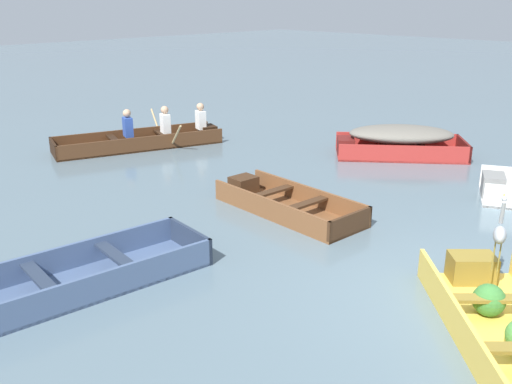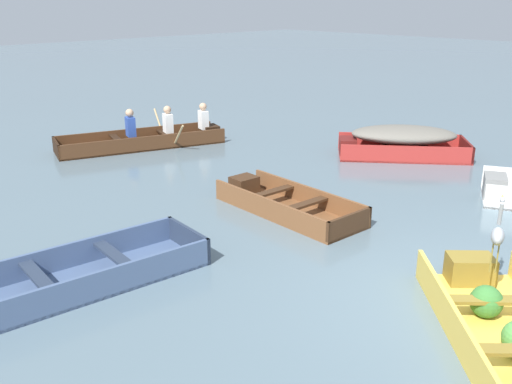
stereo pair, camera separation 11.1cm
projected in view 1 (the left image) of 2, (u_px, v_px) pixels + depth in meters
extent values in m
plane|color=slate|center=(475.00, 305.00, 6.47)|extent=(80.00, 80.00, 0.00)
cube|color=#E5BC47|center=(461.00, 329.00, 5.66)|extent=(2.19, 2.14, 0.37)
cube|color=olive|center=(472.00, 268.00, 6.90)|extent=(0.63, 0.63, 0.33)
cube|color=olive|center=(501.00, 299.00, 6.05)|extent=(0.87, 0.89, 0.04)
sphere|color=#387533|center=(489.00, 300.00, 6.14)|extent=(0.35, 0.35, 0.35)
cube|color=brown|center=(288.00, 211.00, 9.23)|extent=(1.10, 2.64, 0.04)
cube|color=brown|center=(268.00, 209.00, 8.90)|extent=(0.20, 2.59, 0.34)
cube|color=brown|center=(308.00, 196.00, 9.47)|extent=(0.20, 2.59, 0.34)
cube|color=#3F2716|center=(350.00, 225.00, 8.29)|extent=(0.96, 0.10, 0.34)
cube|color=#3F2716|center=(244.00, 185.00, 9.97)|extent=(0.45, 0.38, 0.31)
cube|color=#3F2716|center=(272.00, 192.00, 9.43)|extent=(0.87, 0.21, 0.04)
cube|color=#3F2716|center=(306.00, 204.00, 8.88)|extent=(0.87, 0.21, 0.04)
cube|color=gray|center=(493.00, 185.00, 9.86)|extent=(0.64, 0.57, 0.37)
cube|color=#475B7F|center=(82.00, 285.00, 6.86)|extent=(3.23, 1.34, 0.04)
cube|color=#475B7F|center=(97.00, 288.00, 6.46)|extent=(3.13, 0.38, 0.36)
cube|color=#475B7F|center=(65.00, 259.00, 7.17)|extent=(3.13, 0.38, 0.36)
cube|color=#273246|center=(190.00, 240.00, 7.73)|extent=(0.16, 1.02, 0.36)
cube|color=#273246|center=(40.00, 278.00, 6.50)|extent=(0.26, 0.93, 0.04)
cube|color=#273246|center=(116.00, 256.00, 7.06)|extent=(0.26, 0.93, 0.04)
cube|color=#AD2D28|center=(400.00, 155.00, 12.51)|extent=(2.68, 2.87, 0.04)
cube|color=#AD2D28|center=(404.00, 154.00, 11.91)|extent=(1.79, 2.13, 0.37)
cube|color=#AD2D28|center=(396.00, 141.00, 13.00)|extent=(1.79, 2.13, 0.37)
cube|color=maroon|center=(463.00, 149.00, 12.34)|extent=(0.96, 0.81, 0.37)
cube|color=maroon|center=(346.00, 145.00, 12.55)|extent=(0.65, 0.63, 0.34)
cube|color=maroon|center=(382.00, 143.00, 12.46)|extent=(0.95, 0.84, 0.04)
cube|color=maroon|center=(420.00, 144.00, 12.39)|extent=(0.95, 0.84, 0.04)
ellipsoid|color=#6B665B|center=(401.00, 134.00, 12.36)|extent=(2.32, 2.46, 0.37)
cube|color=#4C2D19|center=(139.00, 146.00, 13.20)|extent=(3.91, 2.12, 0.04)
cube|color=#4C2D19|center=(133.00, 136.00, 13.54)|extent=(3.62, 1.25, 0.34)
cube|color=#4C2D19|center=(144.00, 144.00, 12.76)|extent=(3.62, 1.25, 0.34)
cube|color=black|center=(54.00, 149.00, 12.36)|extent=(0.36, 0.94, 0.34)
cube|color=black|center=(208.00, 132.00, 13.87)|extent=(0.48, 0.53, 0.31)
cube|color=black|center=(162.00, 134.00, 13.36)|extent=(0.43, 0.88, 0.04)
cube|color=black|center=(113.00, 139.00, 12.88)|extent=(0.43, 0.88, 0.04)
cube|color=#2D4CA5|center=(128.00, 127.00, 12.95)|extent=(0.26, 0.32, 0.44)
sphere|color=tan|center=(127.00, 113.00, 12.85)|extent=(0.18, 0.18, 0.18)
cube|color=white|center=(165.00, 123.00, 13.33)|extent=(0.26, 0.32, 0.44)
sphere|color=tan|center=(165.00, 110.00, 13.22)|extent=(0.18, 0.18, 0.18)
cube|color=white|center=(201.00, 120.00, 13.70)|extent=(0.26, 0.32, 0.44)
sphere|color=tan|center=(200.00, 107.00, 13.60)|extent=(0.18, 0.18, 0.18)
cylinder|color=tan|center=(156.00, 122.00, 14.02)|extent=(0.25, 0.62, 0.55)
cylinder|color=tan|center=(176.00, 135.00, 12.70)|extent=(0.25, 0.62, 0.55)
cylinder|color=olive|center=(493.00, 256.00, 6.36)|extent=(0.02, 0.02, 0.35)
cylinder|color=olive|center=(499.00, 257.00, 6.34)|extent=(0.02, 0.02, 0.35)
ellipsoid|color=#93999E|center=(500.00, 235.00, 6.26)|extent=(0.35, 0.25, 0.18)
cylinder|color=#93999E|center=(502.00, 213.00, 6.29)|extent=(0.12, 0.09, 0.28)
ellipsoid|color=#93999E|center=(504.00, 199.00, 6.28)|extent=(0.12, 0.10, 0.06)
cone|color=gold|center=(504.00, 196.00, 6.35)|extent=(0.10, 0.06, 0.02)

